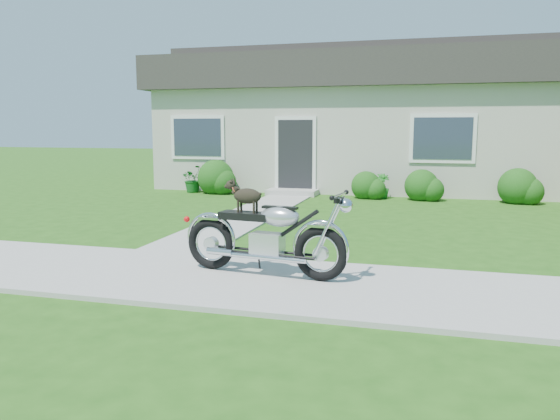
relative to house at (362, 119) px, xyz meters
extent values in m
plane|color=#235114|center=(0.00, -11.99, -2.16)|extent=(80.00, 80.00, 0.00)
cube|color=#9E9B93|center=(0.00, -11.99, -2.14)|extent=(24.00, 2.20, 0.04)
cube|color=#9E9B93|center=(-1.50, -6.99, -2.14)|extent=(1.20, 8.00, 0.03)
cube|color=beige|center=(0.00, 0.01, -0.66)|extent=(12.00, 6.00, 3.00)
cube|color=#2D2B28|center=(0.00, 0.01, 1.34)|extent=(12.60, 6.60, 1.00)
cube|color=#2D2B28|center=(0.00, 0.01, 2.04)|extent=(12.60, 2.00, 0.60)
cube|color=black|center=(-1.50, -3.02, -1.11)|extent=(1.00, 0.06, 2.10)
cube|color=#9E9B93|center=(-1.50, -3.37, -2.08)|extent=(1.40, 0.70, 0.16)
cube|color=#2D3847|center=(-4.50, -3.02, -0.56)|extent=(1.70, 0.05, 1.30)
cube|color=#2D3847|center=(2.50, -3.02, -0.56)|extent=(1.70, 0.05, 1.30)
sphere|color=#1C4D14|center=(0.57, -3.49, -1.82)|extent=(0.79, 0.79, 0.79)
sphere|color=#1C4D14|center=(2.02, -3.49, -1.79)|extent=(0.87, 0.87, 0.87)
sphere|color=#1C4D14|center=(-3.75, -3.49, -1.71)|extent=(1.05, 1.05, 1.05)
sphere|color=#1C4D14|center=(4.35, -3.49, -1.75)|extent=(0.96, 0.96, 0.96)
imported|color=#16551C|center=(-4.48, -3.44, -1.76)|extent=(0.92, 0.95, 0.80)
imported|color=#1C681D|center=(1.00, -3.44, -1.82)|extent=(0.47, 0.47, 0.67)
torus|color=black|center=(0.98, -11.86, -1.78)|extent=(0.68, 0.19, 0.67)
torus|color=black|center=(-0.51, -11.68, -1.78)|extent=(0.68, 0.19, 0.67)
cube|color=silver|center=(0.28, -11.78, -1.73)|extent=(0.43, 0.29, 0.30)
ellipsoid|color=silver|center=(0.45, -11.80, -1.36)|extent=(0.54, 0.35, 0.26)
cube|color=black|center=(-0.01, -11.74, -1.38)|extent=(0.68, 0.34, 0.09)
cube|color=silver|center=(0.98, -11.86, -1.44)|extent=(0.32, 0.18, 0.03)
cube|color=silver|center=(-0.51, -11.68, -1.44)|extent=(0.32, 0.18, 0.03)
cylinder|color=silver|center=(1.20, -11.89, -1.06)|extent=(0.10, 0.60, 0.03)
sphere|color=silver|center=(1.28, -11.90, -1.18)|extent=(0.19, 0.19, 0.17)
cylinder|color=silver|center=(0.27, -11.91, -1.86)|extent=(1.10, 0.20, 0.06)
ellipsoid|color=black|center=(0.02, -11.74, -1.13)|extent=(0.39, 0.22, 0.20)
sphere|color=black|center=(-0.21, -11.71, -1.00)|extent=(0.13, 0.13, 0.12)
cylinder|color=black|center=(-0.09, -11.69, -1.26)|extent=(0.03, 0.03, 0.15)
cylinder|color=black|center=(-0.10, -11.77, -1.26)|extent=(0.03, 0.03, 0.15)
cylinder|color=black|center=(0.13, -11.71, -1.26)|extent=(0.03, 0.03, 0.15)
cylinder|color=black|center=(0.12, -11.80, -1.26)|extent=(0.03, 0.03, 0.15)
torus|color=#B14B2F|center=(-0.16, -11.72, -1.06)|extent=(0.07, 0.11, 0.10)
camera|label=1|loc=(2.20, -18.15, -0.29)|focal=35.00mm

